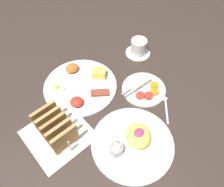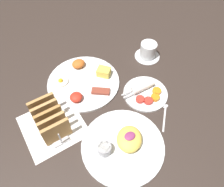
{
  "view_description": "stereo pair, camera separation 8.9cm",
  "coord_description": "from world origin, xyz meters",
  "px_view_note": "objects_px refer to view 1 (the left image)",
  "views": [
    {
      "loc": [
        -0.32,
        -0.36,
        0.74
      ],
      "look_at": [
        0.04,
        0.04,
        0.03
      ],
      "focal_mm": 35.0,
      "sensor_mm": 36.0,
      "label": 1
    },
    {
      "loc": [
        -0.25,
        -0.41,
        0.74
      ],
      "look_at": [
        0.04,
        0.04,
        0.03
      ],
      "focal_mm": 35.0,
      "sensor_mm": 36.0,
      "label": 2
    }
  ],
  "objects_px": {
    "plate_breakfast": "(81,85)",
    "plate_foreground": "(133,142)",
    "toast_rack": "(55,128)",
    "coffee_cup": "(138,47)",
    "plate_condiments": "(144,88)"
  },
  "relations": [
    {
      "from": "plate_breakfast",
      "to": "plate_foreground",
      "type": "height_order",
      "value": "plate_foreground"
    },
    {
      "from": "plate_condiments",
      "to": "coffee_cup",
      "type": "height_order",
      "value": "coffee_cup"
    },
    {
      "from": "plate_foreground",
      "to": "coffee_cup",
      "type": "xyz_separation_m",
      "value": [
        0.36,
        0.32,
        0.02
      ]
    },
    {
      "from": "coffee_cup",
      "to": "plate_condiments",
      "type": "bearing_deg",
      "value": -129.82
    },
    {
      "from": "plate_breakfast",
      "to": "plate_condiments",
      "type": "distance_m",
      "value": 0.27
    },
    {
      "from": "coffee_cup",
      "to": "plate_breakfast",
      "type": "bearing_deg",
      "value": 176.93
    },
    {
      "from": "plate_breakfast",
      "to": "toast_rack",
      "type": "distance_m",
      "value": 0.24
    },
    {
      "from": "plate_breakfast",
      "to": "plate_foreground",
      "type": "bearing_deg",
      "value": -93.37
    },
    {
      "from": "plate_foreground",
      "to": "coffee_cup",
      "type": "height_order",
      "value": "coffee_cup"
    },
    {
      "from": "plate_breakfast",
      "to": "plate_condiments",
      "type": "xyz_separation_m",
      "value": [
        0.19,
        -0.2,
        0.0
      ]
    },
    {
      "from": "toast_rack",
      "to": "coffee_cup",
      "type": "relative_size",
      "value": 1.5
    },
    {
      "from": "plate_foreground",
      "to": "toast_rack",
      "type": "xyz_separation_m",
      "value": [
        -0.18,
        0.21,
        0.04
      ]
    },
    {
      "from": "plate_breakfast",
      "to": "plate_condiments",
      "type": "relative_size",
      "value": 1.63
    },
    {
      "from": "plate_foreground",
      "to": "coffee_cup",
      "type": "bearing_deg",
      "value": 41.91
    },
    {
      "from": "plate_foreground",
      "to": "coffee_cup",
      "type": "relative_size",
      "value": 2.48
    }
  ]
}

